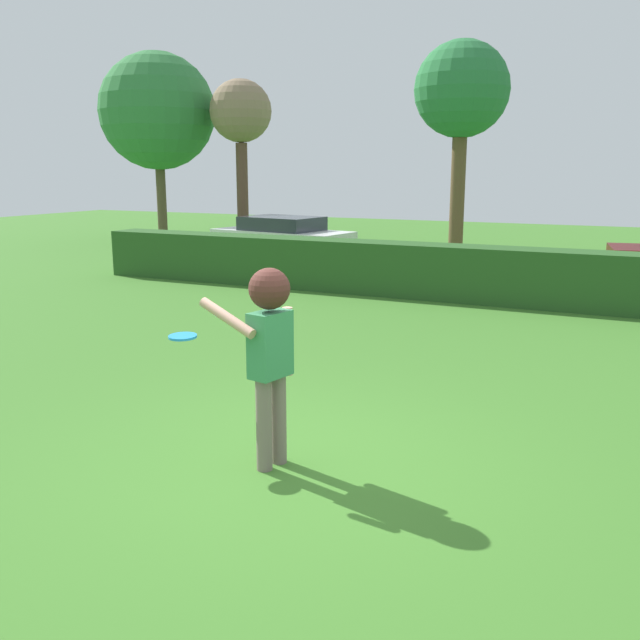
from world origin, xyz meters
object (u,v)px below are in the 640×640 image
(oak_tree, at_px, (462,93))
(maple_tree, at_px, (157,112))
(frisbee, at_px, (183,336))
(parked_car_white, at_px, (282,236))
(birch_tree, at_px, (241,115))
(person, at_px, (269,340))

(oak_tree, bearing_deg, maple_tree, 171.22)
(maple_tree, bearing_deg, frisbee, -51.29)
(parked_car_white, relative_size, birch_tree, 0.78)
(parked_car_white, bearing_deg, frisbee, -64.95)
(parked_car_white, xyz_separation_m, birch_tree, (-3.37, 3.26, 3.74))
(person, distance_m, parked_car_white, 14.74)
(frisbee, xyz_separation_m, parked_car_white, (-6.07, 13.00, -0.42))
(parked_car_white, height_order, birch_tree, birch_tree)
(maple_tree, bearing_deg, birch_tree, 6.08)
(oak_tree, height_order, maple_tree, maple_tree)
(birch_tree, bearing_deg, person, -57.48)
(person, relative_size, frisbee, 6.82)
(oak_tree, xyz_separation_m, maple_tree, (-11.59, 1.79, 0.03))
(oak_tree, xyz_separation_m, birch_tree, (-8.29, 2.14, -0.18))
(person, height_order, maple_tree, maple_tree)
(person, relative_size, oak_tree, 0.30)
(frisbee, relative_size, oak_tree, 0.04)
(parked_car_white, bearing_deg, oak_tree, 12.81)
(maple_tree, bearing_deg, oak_tree, -8.78)
(oak_tree, bearing_deg, birch_tree, 165.50)
(frisbee, bearing_deg, birch_tree, 120.15)
(person, bearing_deg, frisbee, -178.61)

